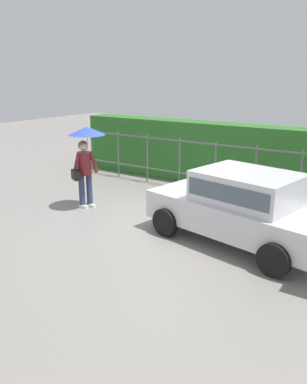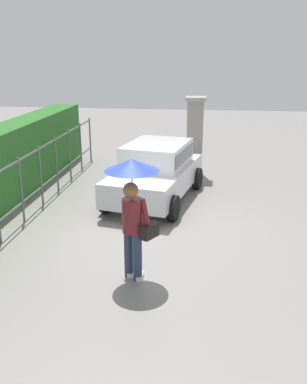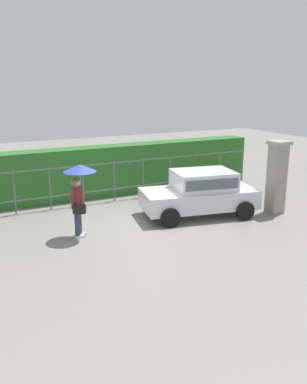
% 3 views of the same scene
% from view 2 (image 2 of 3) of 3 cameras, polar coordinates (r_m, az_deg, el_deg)
% --- Properties ---
extents(ground_plane, '(40.00, 40.00, 0.00)m').
position_cam_2_polar(ground_plane, '(9.50, -1.15, -4.76)').
color(ground_plane, gray).
extents(car, '(3.95, 2.42, 1.48)m').
position_cam_2_polar(car, '(11.06, 0.34, 3.03)').
color(car, silver).
rests_on(car, ground).
extents(pedestrian, '(0.91, 0.91, 2.08)m').
position_cam_2_polar(pedestrian, '(6.97, -2.76, -0.34)').
color(pedestrian, '#2D3856').
rests_on(pedestrian, ground).
extents(gate_pillar, '(0.60, 0.60, 2.42)m').
position_cam_2_polar(gate_pillar, '(13.21, 5.53, 7.42)').
color(gate_pillar, gray).
rests_on(gate_pillar, ground).
extents(fence_section, '(10.58, 0.05, 1.50)m').
position_cam_2_polar(fence_section, '(10.54, -15.98, 1.64)').
color(fence_section, '#59605B').
rests_on(fence_section, ground).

